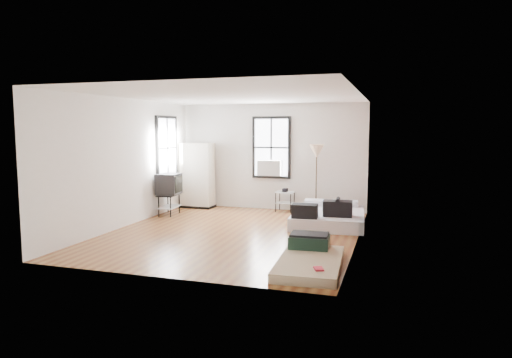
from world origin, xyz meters
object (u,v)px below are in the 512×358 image
(mattress_main, at_px, (328,216))
(tv_stand, at_px, (169,185))
(side_table, at_px, (285,196))
(floor_lamp, at_px, (317,154))
(mattress_bare, at_px, (310,257))
(wardrobe, at_px, (198,176))

(mattress_main, bearing_deg, tv_stand, 176.55)
(side_table, height_order, tv_stand, tv_stand)
(side_table, relative_size, tv_stand, 0.59)
(mattress_main, bearing_deg, floor_lamp, 108.12)
(mattress_bare, height_order, floor_lamp, floor_lamp)
(side_table, bearing_deg, mattress_main, -43.73)
(tv_stand, bearing_deg, wardrobe, 73.52)
(mattress_bare, distance_m, side_table, 4.71)
(wardrobe, bearing_deg, mattress_bare, -47.23)
(mattress_bare, distance_m, wardrobe, 5.93)
(floor_lamp, relative_size, tv_stand, 1.69)
(floor_lamp, distance_m, tv_stand, 3.77)
(side_table, relative_size, floor_lamp, 0.35)
(mattress_bare, xyz_separation_m, floor_lamp, (-0.66, 4.39, 1.39))
(wardrobe, relative_size, side_table, 2.90)
(mattress_main, xyz_separation_m, side_table, (-1.31, 1.25, 0.22))
(floor_lamp, height_order, tv_stand, floor_lamp)
(wardrobe, distance_m, tv_stand, 1.26)
(mattress_bare, xyz_separation_m, tv_stand, (-4.13, 3.15, 0.62))
(mattress_main, relative_size, side_table, 3.65)
(mattress_main, height_order, side_table, mattress_main)
(floor_lamp, bearing_deg, tv_stand, -160.41)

